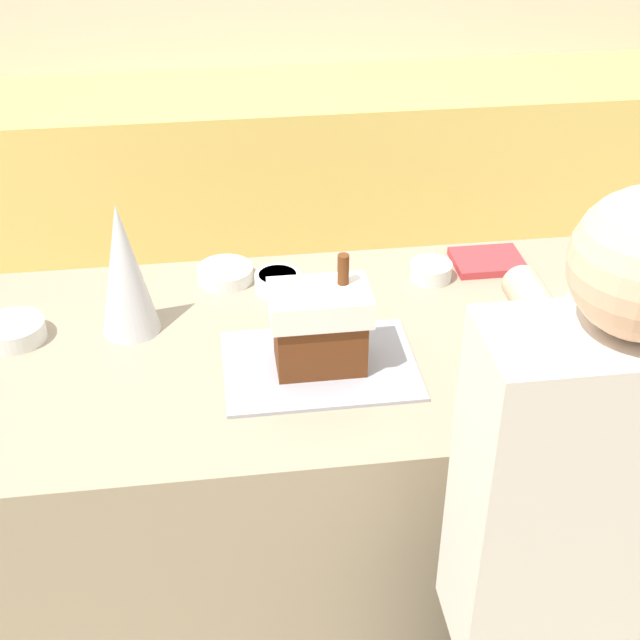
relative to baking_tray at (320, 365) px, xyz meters
The scene contains 14 objects.
ground_plane 0.96m from the baking_tray, 74.37° to the left, with size 12.00×12.00×0.00m, color #C6B28E.
back_cabinet_block 1.94m from the baking_tray, 89.22° to the left, with size 6.00×0.60×0.92m.
kitchen_island 0.49m from the baking_tray, 74.37° to the left, with size 1.58×0.81×0.95m.
baking_tray is the anchor object (origin of this frame).
gingerbread_house 0.10m from the baking_tray, 22.77° to the left, with size 0.21×0.14×0.25m.
decorative_tree 0.48m from the baking_tray, 153.61° to the left, with size 0.13×0.13×0.32m.
candy_bowl_center_rear 0.50m from the baking_tray, 10.83° to the left, with size 0.09×0.09×0.05m.
candy_bowl_beside_tree 0.69m from the baking_tray, 163.54° to the left, with size 0.14×0.14×0.04m.
candy_bowl_far_left 0.33m from the baking_tray, 100.43° to the left, with size 0.11×0.11×0.05m.
candy_bowl_near_tray_right 0.43m from the baking_tray, 115.11° to the left, with size 0.14×0.14×0.04m.
candy_bowl_near_tray_left 0.71m from the baking_tray, 15.32° to the left, with size 0.11×0.11×0.05m.
candy_bowl_far_right 0.46m from the baking_tray, 45.75° to the left, with size 0.10×0.10×0.04m.
cookbook 0.62m from the baking_tray, 38.08° to the left, with size 0.18×0.14×0.02m.
person 0.68m from the baking_tray, 57.28° to the right, with size 0.42×0.53×1.61m.
Camera 1 is at (-0.23, -1.62, 2.09)m, focal length 50.00 mm.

